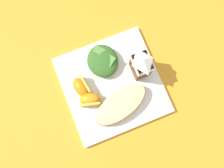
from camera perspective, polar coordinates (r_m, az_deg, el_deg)
name	(u,v)px	position (r m, az deg, el deg)	size (l,w,h in m)	color
ground	(112,86)	(0.77, 0.00, -0.34)	(3.00, 3.00, 0.00)	orange
white_plate	(112,85)	(0.76, 0.00, -0.24)	(0.28, 0.28, 0.02)	white
cheesy_pizza_bread	(120,105)	(0.73, 1.69, -4.69)	(0.12, 0.19, 0.04)	#B77F42
green_salad_pile	(104,61)	(0.75, -1.86, 5.24)	(0.10, 0.09, 0.04)	#336023
milk_carton	(141,65)	(0.71, 6.54, 4.29)	(0.06, 0.04, 0.11)	brown
orange_wedge_front	(81,87)	(0.74, -6.90, -0.63)	(0.06, 0.05, 0.04)	orange
orange_wedge_middle	(90,100)	(0.73, -4.94, -3.48)	(0.05, 0.07, 0.04)	orange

